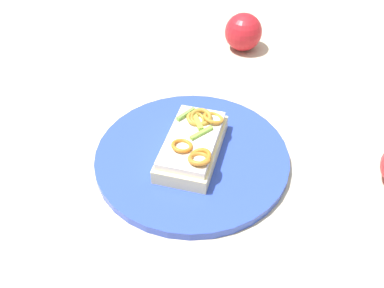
# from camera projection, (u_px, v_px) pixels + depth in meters

# --- Properties ---
(ground_plane) EXTENTS (2.00, 2.00, 0.00)m
(ground_plane) POSITION_uv_depth(u_px,v_px,m) (192.00, 160.00, 0.67)
(ground_plane) COLOR #C4B49B
(ground_plane) RESTS_ON ground
(plate) EXTENTS (0.30, 0.30, 0.01)m
(plate) POSITION_uv_depth(u_px,v_px,m) (192.00, 157.00, 0.67)
(plate) COLOR blue
(plate) RESTS_ON ground_plane
(sandwich) EXTENTS (0.17, 0.12, 0.05)m
(sandwich) POSITION_uv_depth(u_px,v_px,m) (193.00, 144.00, 0.65)
(sandwich) COLOR beige
(sandwich) RESTS_ON plate
(apple_2) EXTENTS (0.10, 0.10, 0.08)m
(apple_2) POSITION_uv_depth(u_px,v_px,m) (243.00, 32.00, 0.89)
(apple_2) COLOR #B41B24
(apple_2) RESTS_ON ground_plane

